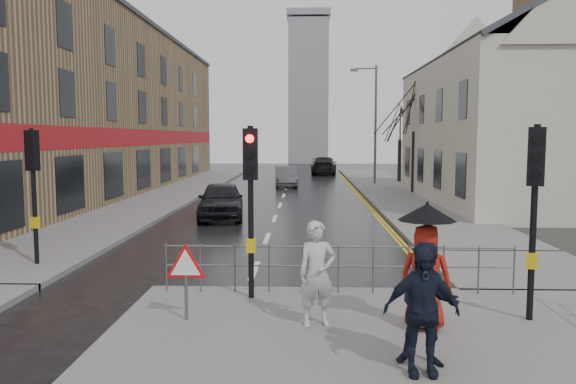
# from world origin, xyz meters

# --- Properties ---
(ground) EXTENTS (120.00, 120.00, 0.00)m
(ground) POSITION_xyz_m (0.00, 0.00, 0.00)
(ground) COLOR black
(ground) RESTS_ON ground
(near_pavement) EXTENTS (10.00, 9.00, 0.14)m
(near_pavement) POSITION_xyz_m (3.00, -3.50, 0.07)
(near_pavement) COLOR #605E5B
(near_pavement) RESTS_ON ground
(left_pavement) EXTENTS (4.00, 44.00, 0.14)m
(left_pavement) POSITION_xyz_m (-6.50, 23.00, 0.07)
(left_pavement) COLOR #605E5B
(left_pavement) RESTS_ON ground
(right_pavement) EXTENTS (4.00, 40.00, 0.14)m
(right_pavement) POSITION_xyz_m (6.50, 25.00, 0.07)
(right_pavement) COLOR #605E5B
(right_pavement) RESTS_ON ground
(pavement_bridge_right) EXTENTS (4.00, 4.20, 0.14)m
(pavement_bridge_right) POSITION_xyz_m (6.50, 3.00, 0.07)
(pavement_bridge_right) COLOR #605E5B
(pavement_bridge_right) RESTS_ON ground
(building_left_terrace) EXTENTS (8.00, 42.00, 10.00)m
(building_left_terrace) POSITION_xyz_m (-12.00, 22.00, 5.00)
(building_left_terrace) COLOR #937655
(building_left_terrace) RESTS_ON ground
(building_right_cream) EXTENTS (9.00, 16.40, 10.10)m
(building_right_cream) POSITION_xyz_m (12.00, 18.00, 4.78)
(building_right_cream) COLOR beige
(building_right_cream) RESTS_ON ground
(church_tower) EXTENTS (5.00, 5.00, 18.00)m
(church_tower) POSITION_xyz_m (1.50, 62.00, 9.00)
(church_tower) COLOR gray
(church_tower) RESTS_ON ground
(traffic_signal_near_left) EXTENTS (0.28, 0.27, 3.40)m
(traffic_signal_near_left) POSITION_xyz_m (0.20, 0.20, 2.46)
(traffic_signal_near_left) COLOR black
(traffic_signal_near_left) RESTS_ON near_pavement
(traffic_signal_near_right) EXTENTS (0.34, 0.33, 3.40)m
(traffic_signal_near_right) POSITION_xyz_m (5.20, -1.00, 2.46)
(traffic_signal_near_right) COLOR black
(traffic_signal_near_right) RESTS_ON near_pavement
(traffic_signal_far_left) EXTENTS (0.34, 0.33, 3.40)m
(traffic_signal_far_left) POSITION_xyz_m (-5.50, 3.00, 2.46)
(traffic_signal_far_left) COLOR black
(traffic_signal_far_left) RESTS_ON left_pavement
(guard_railing_front) EXTENTS (7.14, 0.04, 1.00)m
(guard_railing_front) POSITION_xyz_m (1.95, 0.60, 0.86)
(guard_railing_front) COLOR #595B5E
(guard_railing_front) RESTS_ON near_pavement
(warning_sign) EXTENTS (0.80, 0.07, 1.35)m
(warning_sign) POSITION_xyz_m (-0.80, -1.21, 1.04)
(warning_sign) COLOR #595B5E
(warning_sign) RESTS_ON near_pavement
(street_lamp) EXTENTS (1.83, 0.25, 8.00)m
(street_lamp) POSITION_xyz_m (5.82, 28.00, 4.71)
(street_lamp) COLOR #595B5E
(street_lamp) RESTS_ON right_pavement
(tree_near) EXTENTS (2.40, 2.40, 6.58)m
(tree_near) POSITION_xyz_m (7.50, 22.00, 5.14)
(tree_near) COLOR black
(tree_near) RESTS_ON right_pavement
(tree_far) EXTENTS (2.40, 2.40, 5.64)m
(tree_far) POSITION_xyz_m (8.00, 30.00, 4.42)
(tree_far) COLOR black
(tree_far) RESTS_ON right_pavement
(pedestrian_a) EXTENTS (0.73, 0.57, 1.78)m
(pedestrian_a) POSITION_xyz_m (1.47, -1.41, 1.03)
(pedestrian_a) COLOR #B3B3AF
(pedestrian_a) RESTS_ON near_pavement
(pedestrian_b) EXTENTS (0.94, 0.79, 1.74)m
(pedestrian_b) POSITION_xyz_m (2.98, -3.05, 1.01)
(pedestrian_b) COLOR black
(pedestrian_b) RESTS_ON near_pavement
(pedestrian_with_umbrella) EXTENTS (1.00, 0.96, 2.10)m
(pedestrian_with_umbrella) POSITION_xyz_m (3.26, -1.53, 1.27)
(pedestrian_with_umbrella) COLOR maroon
(pedestrian_with_umbrella) RESTS_ON near_pavement
(pedestrian_d) EXTENTS (1.03, 0.46, 1.74)m
(pedestrian_d) POSITION_xyz_m (2.83, -3.35, 1.01)
(pedestrian_d) COLOR black
(pedestrian_d) RESTS_ON near_pavement
(car_parked) EXTENTS (2.22, 4.55, 1.49)m
(car_parked) POSITION_xyz_m (-2.20, 12.00, 0.75)
(car_parked) COLOR black
(car_parked) RESTS_ON ground
(car_mid) EXTENTS (1.73, 4.20, 1.35)m
(car_mid) POSITION_xyz_m (-0.07, 27.01, 0.68)
(car_mid) COLOR #46484B
(car_mid) RESTS_ON ground
(car_far) EXTENTS (2.51, 5.51, 1.56)m
(car_far) POSITION_xyz_m (2.87, 39.58, 0.78)
(car_far) COLOR black
(car_far) RESTS_ON ground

